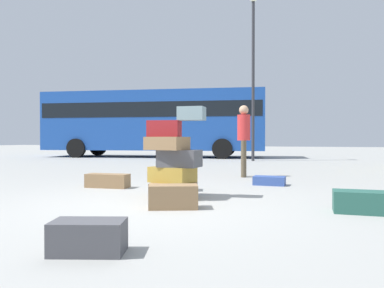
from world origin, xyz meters
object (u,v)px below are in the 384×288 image
object	(u,v)px
suitcase_charcoal_left_side	(88,237)
person_bearded_onlooker	(244,134)
suitcase_brown_foreground_near	(173,197)
suitcase_brown_white_trunk	(108,181)
suitcase_tower	(174,160)
suitcase_slate_foreground_far	(175,174)
suitcase_teal_upright_blue	(365,202)
lamp_post	(253,53)
suitcase_navy_behind_tower	(269,181)
parked_bus	(154,120)

from	to	relation	value
suitcase_charcoal_left_side	person_bearded_onlooker	distance (m)	6.22
suitcase_brown_foreground_near	suitcase_brown_white_trunk	world-z (taller)	suitcase_brown_foreground_near
suitcase_tower	suitcase_brown_foreground_near	bearing A→B (deg)	-68.52
suitcase_brown_foreground_near	suitcase_slate_foreground_far	bearing A→B (deg)	88.74
suitcase_tower	suitcase_teal_upright_blue	xyz separation A→B (m)	(2.58, -0.32, -0.44)
suitcase_slate_foreground_far	suitcase_tower	bearing A→B (deg)	-87.67
suitcase_brown_white_trunk	lamp_post	world-z (taller)	lamp_post
suitcase_navy_behind_tower	parked_bus	xyz separation A→B (m)	(-6.82, 9.49, 1.75)
suitcase_navy_behind_tower	suitcase_teal_upright_blue	xyz separation A→B (m)	(1.43, -2.38, 0.05)
suitcase_brown_white_trunk	person_bearded_onlooker	size ratio (longest dim) A/B	0.47
suitcase_brown_foreground_near	suitcase_charcoal_left_side	xyz separation A→B (m)	(0.08, -1.95, -0.02)
suitcase_teal_upright_blue	parked_bus	bearing A→B (deg)	122.89
suitcase_navy_behind_tower	suitcase_brown_white_trunk	xyz separation A→B (m)	(-2.73, -1.34, 0.04)
lamp_post	suitcase_teal_upright_blue	bearing A→B (deg)	-73.08
suitcase_brown_foreground_near	suitcase_teal_upright_blue	size ratio (longest dim) A/B	0.86
suitcase_charcoal_left_side	person_bearded_onlooker	size ratio (longest dim) A/B	0.33
suitcase_brown_foreground_near	suitcase_charcoal_left_side	distance (m)	1.95
suitcase_tower	suitcase_slate_foreground_far	size ratio (longest dim) A/B	2.37
suitcase_tower	suitcase_brown_white_trunk	world-z (taller)	suitcase_tower
suitcase_tower	suitcase_brown_foreground_near	world-z (taller)	suitcase_tower
suitcase_brown_foreground_near	lamp_post	distance (m)	11.40
person_bearded_onlooker	parked_bus	xyz separation A→B (m)	(-6.05, 8.12, 0.84)
suitcase_tower	suitcase_charcoal_left_side	xyz separation A→B (m)	(0.39, -2.73, -0.44)
suitcase_teal_upright_blue	suitcase_slate_foreground_far	bearing A→B (deg)	157.61
suitcase_brown_foreground_near	person_bearded_onlooker	bearing A→B (deg)	66.95
suitcase_slate_foreground_far	lamp_post	distance (m)	9.92
suitcase_brown_foreground_near	suitcase_slate_foreground_far	world-z (taller)	suitcase_slate_foreground_far
parked_bus	suitcase_tower	bearing A→B (deg)	-73.45
suitcase_slate_foreground_far	suitcase_brown_white_trunk	size ratio (longest dim) A/B	0.74
suitcase_teal_upright_blue	suitcase_brown_white_trunk	distance (m)	4.29
suitcase_navy_behind_tower	suitcase_brown_white_trunk	world-z (taller)	suitcase_brown_white_trunk
suitcase_teal_upright_blue	suitcase_tower	bearing A→B (deg)	170.95
suitcase_teal_upright_blue	person_bearded_onlooker	xyz separation A→B (m)	(-2.20, 3.75, 0.87)
suitcase_teal_upright_blue	person_bearded_onlooker	distance (m)	4.43
suitcase_slate_foreground_far	suitcase_teal_upright_blue	size ratio (longest dim) A/B	0.80
suitcase_tower	lamp_post	bearing A→B (deg)	92.92
suitcase_brown_foreground_near	person_bearded_onlooker	distance (m)	4.29
person_bearded_onlooker	lamp_post	distance (m)	7.24
person_bearded_onlooker	lamp_post	size ratio (longest dim) A/B	0.25
suitcase_navy_behind_tower	parked_bus	bearing A→B (deg)	126.21
suitcase_brown_white_trunk	person_bearded_onlooker	bearing A→B (deg)	49.21
suitcase_brown_white_trunk	lamp_post	bearing A→B (deg)	78.40
suitcase_brown_white_trunk	parked_bus	distance (m)	11.70
suitcase_slate_foreground_far	suitcase_charcoal_left_side	xyz separation A→B (m)	(0.66, -3.47, -0.16)
suitcase_slate_foreground_far	suitcase_charcoal_left_side	world-z (taller)	suitcase_slate_foreground_far
suitcase_charcoal_left_side	suitcase_tower	bearing A→B (deg)	80.22
suitcase_navy_behind_tower	suitcase_brown_white_trunk	size ratio (longest dim) A/B	0.76
suitcase_tower	suitcase_brown_foreground_near	size ratio (longest dim) A/B	2.22
suitcase_charcoal_left_side	suitcase_brown_white_trunk	xyz separation A→B (m)	(-1.97, 3.45, -0.00)
suitcase_slate_foreground_far	person_bearded_onlooker	distance (m)	2.86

